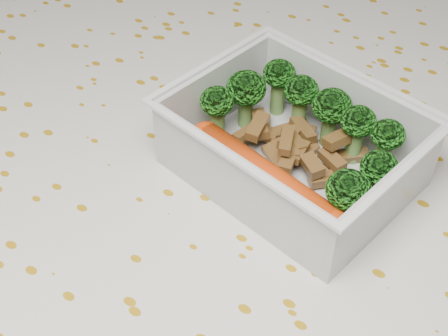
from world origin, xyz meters
The scene contains 6 objects.
dining_table centered at (0.00, 0.00, 0.67)m, with size 1.40×0.90×0.75m.
tablecloth centered at (0.00, 0.00, 0.72)m, with size 1.46×0.96×0.19m.
lunch_container centered at (0.04, 0.05, 0.78)m, with size 0.21×0.17×0.07m.
broccoli_florets centered at (0.04, 0.07, 0.80)m, with size 0.17×0.12×0.05m.
meat_pile centered at (0.03, 0.06, 0.77)m, with size 0.10×0.07×0.03m.
sausage centered at (0.04, 0.01, 0.78)m, with size 0.15×0.05×0.03m.
Camera 1 is at (0.20, -0.28, 1.11)m, focal length 50.00 mm.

